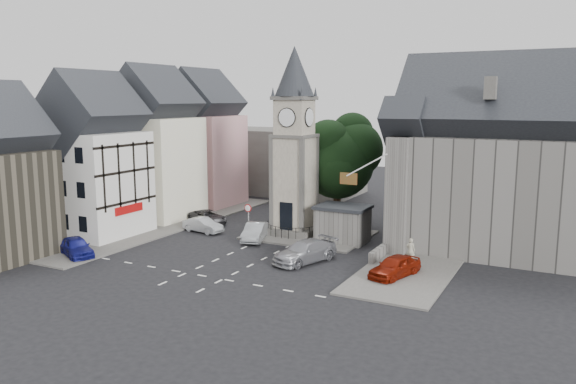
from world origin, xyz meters
The scene contains 23 objects.
ground centered at (0.00, 0.00, 0.00)m, with size 120.00×120.00×0.00m, color black.
pavement_west centered at (-12.50, 6.00, 0.07)m, with size 6.00×30.00×0.14m, color #595651.
pavement_east centered at (12.00, 8.00, 0.07)m, with size 6.00×26.00×0.14m, color #595651.
central_island centered at (1.50, 8.00, 0.08)m, with size 10.00×8.00×0.16m, color #595651.
road_markings centered at (0.00, -5.50, 0.01)m, with size 20.00×8.00×0.01m, color silver.
clock_tower centered at (0.00, 7.99, 8.12)m, with size 4.86×4.86×16.25m.
stone_shelter centered at (4.80, 7.50, 1.55)m, with size 4.30×3.30×3.08m.
town_tree centered at (2.00, 13.00, 6.97)m, with size 7.20×7.20×10.80m.
warning_sign_post centered at (-3.20, 5.43, 2.03)m, with size 0.70×0.19×2.85m.
terrace_pink centered at (-15.50, 16.00, 6.58)m, with size 8.10×7.60×12.80m.
terrace_cream centered at (-15.50, 8.00, 6.58)m, with size 8.10×7.60×12.80m.
terrace_tudor centered at (-15.50, 0.00, 6.19)m, with size 8.10×7.60×12.00m.
backdrop_west centered at (-12.00, 28.00, 4.00)m, with size 20.00×10.00×8.00m, color #4C4944.
east_building centered at (15.59, 11.00, 6.26)m, with size 14.40×11.40×12.60m.
east_boundary_wall centered at (9.20, 10.00, 0.45)m, with size 0.40×16.00×0.90m, color #5E5B56.
flagpole centered at (8.00, 4.00, 7.00)m, with size 3.68×0.10×2.74m.
car_west_blue centered at (-11.50, -6.00, 0.75)m, with size 1.76×4.38×1.49m, color navy.
car_west_silver centered at (-7.61, 4.87, 0.65)m, with size 1.38×3.97×1.31m, color #A7ACAF.
car_west_grey centered at (-9.30, 8.00, 0.63)m, with size 2.10×4.55×1.27m, color #29282B.
car_island_silver centered at (-1.93, 4.50, 0.74)m, with size 1.57×4.51×1.48m, color #999DA1.
car_island_east centered at (4.57, 0.67, 0.78)m, with size 2.20×5.40×1.57m, color #9A9BA2.
car_east_red centered at (11.50, 0.19, 0.75)m, with size 1.76×4.39×1.49m, color maroon.
pedestrian centered at (11.50, 4.10, 0.91)m, with size 0.67×0.44×1.82m, color #ACA78E.
Camera 1 is at (21.82, -35.26, 11.84)m, focal length 35.00 mm.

